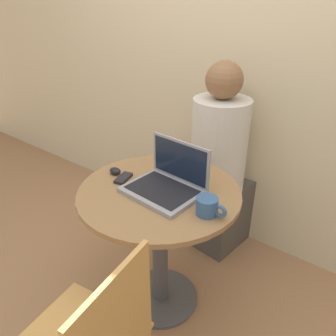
{
  "coord_description": "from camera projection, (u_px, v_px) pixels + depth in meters",
  "views": [
    {
      "loc": [
        0.83,
        -1.02,
        1.53
      ],
      "look_at": [
        0.01,
        0.05,
        0.82
      ],
      "focal_mm": 35.0,
      "sensor_mm": 36.0,
      "label": 1
    }
  ],
  "objects": [
    {
      "name": "round_table",
      "position": [
        160.0,
        222.0,
        1.63
      ],
      "size": [
        0.77,
        0.77,
        0.72
      ],
      "color": "#4C4C51",
      "rests_on": "ground_plane"
    },
    {
      "name": "ground_plane",
      "position": [
        161.0,
        298.0,
        1.88
      ],
      "size": [
        12.0,
        12.0,
        0.0
      ],
      "primitive_type": "plane",
      "color": "#9E704C"
    },
    {
      "name": "coffee_cup",
      "position": [
        208.0,
        206.0,
        1.35
      ],
      "size": [
        0.14,
        0.09,
        0.08
      ],
      "color": "#335684",
      "rests_on": "round_table"
    },
    {
      "name": "person_seated",
      "position": [
        222.0,
        176.0,
        2.09
      ],
      "size": [
        0.36,
        0.53,
        1.23
      ],
      "color": "#4C4742",
      "rests_on": "ground_plane"
    },
    {
      "name": "back_wall",
      "position": [
        249.0,
        43.0,
        1.86
      ],
      "size": [
        7.0,
        0.05,
        2.6
      ],
      "color": "beige",
      "rests_on": "ground_plane"
    },
    {
      "name": "cell_phone",
      "position": [
        123.0,
        178.0,
        1.62
      ],
      "size": [
        0.07,
        0.12,
        0.02
      ],
      "color": "black",
      "rests_on": "round_table"
    },
    {
      "name": "computer_mouse",
      "position": [
        115.0,
        171.0,
        1.67
      ],
      "size": [
        0.07,
        0.05,
        0.03
      ],
      "color": "black",
      "rests_on": "round_table"
    },
    {
      "name": "laptop",
      "position": [
        167.0,
        182.0,
        1.52
      ],
      "size": [
        0.36,
        0.29,
        0.22
      ],
      "color": "gray",
      "rests_on": "round_table"
    }
  ]
}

